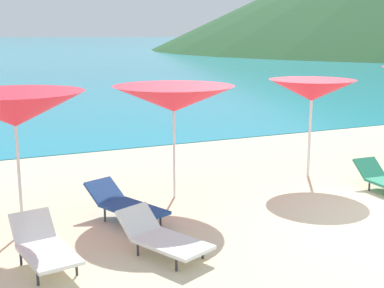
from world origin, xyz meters
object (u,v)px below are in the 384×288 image
object	(u,v)px
umbrella_4	(312,90)
lounge_chair_5	(162,237)
umbrella_2	(15,109)
lounge_chair_0	(44,246)
umbrella_3	(174,99)
lounge_chair_8	(125,204)

from	to	relation	value
umbrella_4	lounge_chair_5	bearing A→B (deg)	-150.00
umbrella_4	umbrella_2	bearing A→B (deg)	-171.71
umbrella_2	lounge_chair_0	distance (m)	2.17
lounge_chair_5	umbrella_3	bearing A→B (deg)	40.13
umbrella_3	lounge_chair_8	xyz separation A→B (m)	(-1.25, -0.87, -1.59)
umbrella_2	lounge_chair_5	xyz separation A→B (m)	(1.70, -1.67, -1.70)
lounge_chair_0	lounge_chair_5	xyz separation A→B (m)	(1.59, -0.28, -0.03)
umbrella_3	lounge_chair_8	size ratio (longest dim) A/B	1.37
umbrella_2	umbrella_4	world-z (taller)	umbrella_2
lounge_chair_5	lounge_chair_8	world-z (taller)	lounge_chair_8
umbrella_2	lounge_chair_0	xyz separation A→B (m)	(0.11, -1.38, -1.67)
umbrella_4	lounge_chair_5	xyz separation A→B (m)	(-4.44, -2.56, -1.63)
lounge_chair_0	lounge_chair_8	xyz separation A→B (m)	(1.52, 1.22, 0.01)
umbrella_3	umbrella_2	bearing A→B (deg)	-166.15
lounge_chair_8	umbrella_3	bearing A→B (deg)	13.02
umbrella_3	lounge_chair_0	size ratio (longest dim) A/B	1.64
umbrella_4	umbrella_3	bearing A→B (deg)	-176.77
umbrella_4	lounge_chair_8	world-z (taller)	umbrella_4
umbrella_3	lounge_chair_0	xyz separation A→B (m)	(-2.77, -2.09, -1.60)
lounge_chair_0	lounge_chair_5	world-z (taller)	lounge_chair_0
lounge_chair_0	lounge_chair_8	size ratio (longest dim) A/B	0.84
lounge_chair_5	lounge_chair_0	bearing A→B (deg)	146.44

